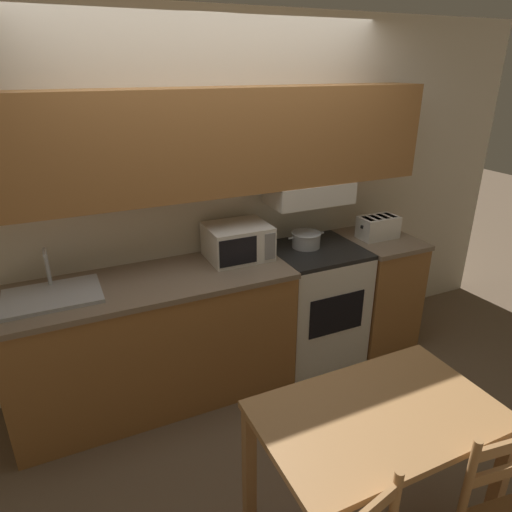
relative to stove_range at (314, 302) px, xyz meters
name	(u,v)px	position (x,y,z in m)	size (l,w,h in m)	color
ground_plane	(222,350)	(-0.68, 0.31, -0.46)	(16.00, 16.00, 0.00)	brown
wall_back	(221,175)	(-0.66, 0.24, 1.03)	(5.43, 0.38, 2.55)	silver
lower_counter_main	(156,340)	(-1.27, -0.01, 0.00)	(1.87, 0.66, 0.91)	#A36B38
lower_counter_right_stub	(375,288)	(0.59, -0.01, 0.00)	(0.51, 0.66, 0.91)	#A36B38
stove_range	(314,302)	(0.00, 0.00, 0.00)	(0.66, 0.63, 0.91)	white
cooking_pot	(306,239)	(-0.06, 0.07, 0.52)	(0.30, 0.23, 0.12)	#B7BABF
microwave	(238,241)	(-0.61, 0.10, 0.58)	(0.44, 0.37, 0.24)	white
toaster	(378,227)	(0.57, 0.00, 0.55)	(0.32, 0.18, 0.18)	white
sink_basin	(52,295)	(-1.85, -0.01, 0.47)	(0.56, 0.39, 0.27)	#B7BABF
dining_table	(377,432)	(-0.58, -1.47, 0.19)	(1.09, 0.67, 0.76)	#B27F4C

